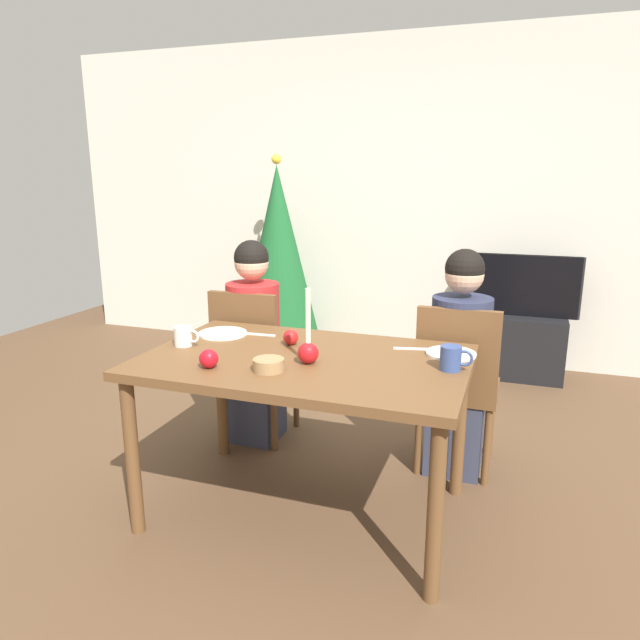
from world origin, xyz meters
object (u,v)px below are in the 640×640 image
Objects in this scene: dining_table at (305,375)px; bowl_walnuts at (269,365)px; chair_left at (252,356)px; tv at (525,286)px; candle_centerpiece at (308,348)px; mug_right at (452,358)px; person_left_child at (254,345)px; mug_left at (184,336)px; christmas_tree at (278,256)px; apple_by_left_plate at (291,337)px; person_right_child at (459,367)px; apple_near_candle at (209,359)px; tv_stand at (520,346)px; chair_right at (457,379)px; plate_right at (451,354)px; plate_left at (223,333)px.

bowl_walnuts is (-0.08, -0.21, 0.11)m from dining_table.
dining_table is at bearing -47.52° from chair_left.
candle_centerpiece reaches higher than tv.
dining_table is 10.53× the size of mug_right.
bowl_walnuts is at bearing -60.61° from person_left_child.
mug_left is at bearing 159.40° from bowl_walnuts.
apple_by_left_plate is at bearing -65.19° from christmas_tree.
bowl_walnuts is (0.48, -0.82, 0.26)m from chair_left.
person_right_child is at bearing 29.04° from mug_left.
mug_right is at bearing 17.74° from apple_near_candle.
mug_right is at bearing 10.73° from candle_centerpiece.
person_right_child is 8.81× the size of mug_right.
mug_left reaches higher than tv_stand.
candle_centerpiece reaches higher than chair_left.
chair_right is at bearing 31.65° from apple_by_left_plate.
christmas_tree is (-1.94, -0.17, 0.63)m from tv_stand.
plate_right is at bearing 12.67° from mug_left.
person_left_child is 3.64× the size of candle_centerpiece.
tv is 2.76m from mug_left.
person_left_child reaches higher than apple_by_left_plate.
chair_left reaches higher than dining_table.
bowl_walnuts is 0.38m from apple_by_left_plate.
apple_near_candle is (-0.92, -0.90, 0.22)m from person_right_child.
chair_right is at bearing 45.50° from dining_table.
chair_right is at bearing 43.43° from apple_near_candle.
chair_right is 1.37m from mug_left.
christmas_tree reaches higher than bowl_walnuts.
apple_by_left_plate is (0.43, -0.48, 0.22)m from person_left_child.
person_left_child reaches higher than plate_right.
person_left_child reaches higher than chair_left.
candle_centerpiece reaches higher than dining_table.
tv_stand is at bearing 83.00° from mug_right.
tv is at bearing 70.15° from candle_centerpiece.
person_right_child reaches higher than candle_centerpiece.
chair_left is 7.17× the size of mug_left.
person_right_child reaches higher than apple_by_left_plate.
mug_left is (-0.63, 0.05, -0.02)m from candle_centerpiece.
plate_left is (-1.11, -0.43, 0.19)m from person_right_child.
chair_right is 0.77× the size of person_left_child.
mug_left reaches higher than bowl_walnuts.
christmas_tree reaches higher than plate_left.
mug_right is 0.76m from apple_by_left_plate.
plate_left is 1.09× the size of plate_right.
apple_by_left_plate is (0.46, 0.18, -0.01)m from mug_left.
tv is at bearing 79.92° from chair_right.
plate_right is at bearing 1.89° from plate_left.
person_left_child is 14.70× the size of apple_near_candle.
candle_centerpiece reaches higher than apple_near_candle.
mug_right is (1.18, -0.57, 0.29)m from chair_left.
person_right_child is 14.70× the size of apple_near_candle.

